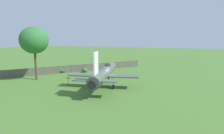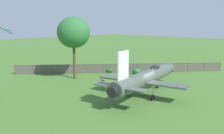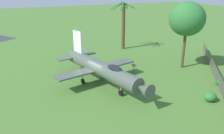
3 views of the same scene
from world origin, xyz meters
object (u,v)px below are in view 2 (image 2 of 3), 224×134
at_px(shade_tree, 74,33).
at_px(shrub_by_tree, 109,70).
at_px(info_plaque, 103,82).
at_px(display_jet, 146,77).
at_px(shrub_near_fence, 137,71).

bearing_deg(shade_tree, shrub_by_tree, -92.51).
height_order(shade_tree, info_plaque, shade_tree).
distance_m(display_jet, info_plaque, 5.43).
xyz_separation_m(shade_tree, shrub_by_tree, (-0.29, -6.57, -5.97)).
height_order(shade_tree, shrub_by_tree, shade_tree).
bearing_deg(shrub_near_fence, shrub_by_tree, 24.74).
distance_m(shrub_by_tree, info_plaque, 10.10).
distance_m(display_jet, shrub_by_tree, 13.20).
relative_size(display_jet, shade_tree, 1.63).
distance_m(shrub_near_fence, shrub_by_tree, 4.36).
xyz_separation_m(display_jet, info_plaque, (5.08, 1.61, -1.05)).
height_order(display_jet, shrub_near_fence, display_jet).
distance_m(shade_tree, shrub_near_fence, 11.11).
bearing_deg(info_plaque, shrub_near_fence, -74.86).
relative_size(shrub_near_fence, info_plaque, 1.05).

